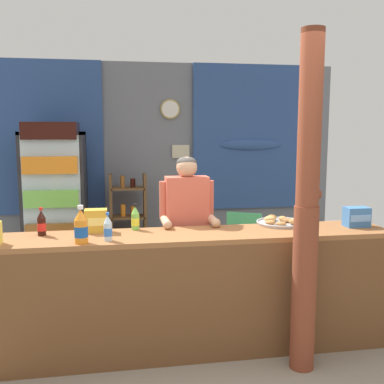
# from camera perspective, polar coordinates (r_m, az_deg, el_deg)

# --- Properties ---
(ground_plane) EXTENTS (8.19, 8.19, 0.00)m
(ground_plane) POSITION_cam_1_polar(r_m,az_deg,el_deg) (4.67, -2.34, -15.15)
(ground_plane) COLOR gray
(back_wall_curtained) EXTENTS (5.05, 0.22, 2.73)m
(back_wall_curtained) POSITION_cam_1_polar(r_m,az_deg,el_deg) (6.24, -4.53, 4.09)
(back_wall_curtained) COLOR slate
(back_wall_curtained) RESTS_ON ground
(stall_counter) EXTENTS (3.30, 0.54, 0.99)m
(stall_counter) POSITION_cam_1_polar(r_m,az_deg,el_deg) (3.66, 0.60, -11.56)
(stall_counter) COLOR #935B33
(stall_counter) RESTS_ON ground
(timber_post) EXTENTS (0.21, 0.19, 2.54)m
(timber_post) POSITION_cam_1_polar(r_m,az_deg,el_deg) (3.42, 14.42, -2.62)
(timber_post) COLOR brown
(timber_post) RESTS_ON ground
(drink_fridge) EXTENTS (0.74, 0.69, 1.92)m
(drink_fridge) POSITION_cam_1_polar(r_m,az_deg,el_deg) (5.70, -17.09, -0.27)
(drink_fridge) COLOR #232328
(drink_fridge) RESTS_ON ground
(bottle_shelf_rack) EXTENTS (0.48, 0.28, 1.26)m
(bottle_shelf_rack) POSITION_cam_1_polar(r_m,az_deg,el_deg) (5.95, -8.12, -3.47)
(bottle_shelf_rack) COLOR brown
(bottle_shelf_rack) RESTS_ON ground
(plastic_lawn_chair) EXTENTS (0.60, 0.60, 0.86)m
(plastic_lawn_chair) POSITION_cam_1_polar(r_m,az_deg,el_deg) (5.51, 6.92, -6.18)
(plastic_lawn_chair) COLOR #4CC675
(plastic_lawn_chair) RESTS_ON ground
(shopkeeper) EXTENTS (0.50, 0.42, 1.59)m
(shopkeeper) POSITION_cam_1_polar(r_m,az_deg,el_deg) (4.09, -0.65, -3.77)
(shopkeeper) COLOR #28282D
(shopkeeper) RESTS_ON ground
(soda_bottle_orange_soda) EXTENTS (0.10, 0.10, 0.29)m
(soda_bottle_orange_soda) POSITION_cam_1_polar(r_m,az_deg,el_deg) (3.41, -13.97, -4.40)
(soda_bottle_orange_soda) COLOR orange
(soda_bottle_orange_soda) RESTS_ON stall_counter
(soda_bottle_cola) EXTENTS (0.07, 0.07, 0.23)m
(soda_bottle_cola) POSITION_cam_1_polar(r_m,az_deg,el_deg) (3.75, -18.65, -3.84)
(soda_bottle_cola) COLOR black
(soda_bottle_cola) RESTS_ON stall_counter
(soda_bottle_water) EXTENTS (0.06, 0.06, 0.22)m
(soda_bottle_water) POSITION_cam_1_polar(r_m,az_deg,el_deg) (3.45, -10.68, -4.63)
(soda_bottle_water) COLOR silver
(soda_bottle_water) RESTS_ON stall_counter
(soda_bottle_lime_soda) EXTENTS (0.07, 0.07, 0.22)m
(soda_bottle_lime_soda) POSITION_cam_1_polar(r_m,az_deg,el_deg) (3.79, -7.24, -3.41)
(soda_bottle_lime_soda) COLOR #75C64C
(soda_bottle_lime_soda) RESTS_ON stall_counter
(snack_box_biscuit) EXTENTS (0.21, 0.14, 0.17)m
(snack_box_biscuit) POSITION_cam_1_polar(r_m,az_deg,el_deg) (4.15, 20.26, -2.99)
(snack_box_biscuit) COLOR #3D75B7
(snack_box_biscuit) RESTS_ON stall_counter
(snack_box_choco_powder) EXTENTS (0.18, 0.12, 0.19)m
(snack_box_choco_powder) POSITION_cam_1_polar(r_m,az_deg,el_deg) (3.76, -12.15, -3.59)
(snack_box_choco_powder) COLOR gold
(snack_box_choco_powder) RESTS_ON stall_counter
(pastry_tray) EXTENTS (0.42, 0.42, 0.07)m
(pastry_tray) POSITION_cam_1_polar(r_m,az_deg,el_deg) (4.06, 11.17, -3.76)
(pastry_tray) COLOR #BCBCC1
(pastry_tray) RESTS_ON stall_counter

